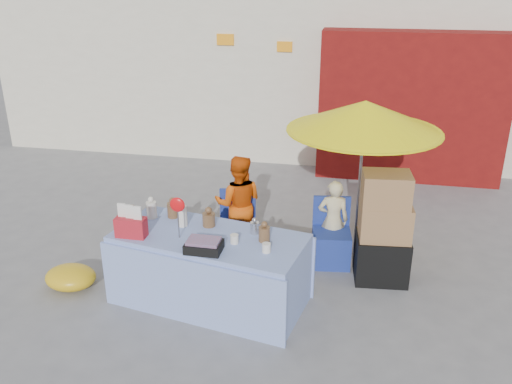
% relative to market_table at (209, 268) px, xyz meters
% --- Properties ---
extents(ground, '(80.00, 80.00, 0.00)m').
position_rel_market_table_xyz_m(ground, '(0.21, 0.34, -0.43)').
color(ground, slate).
rests_on(ground, ground).
extents(market_table, '(2.32, 1.40, 1.31)m').
position_rel_market_table_xyz_m(market_table, '(0.00, 0.00, 0.00)').
color(market_table, '#859CD4').
rests_on(market_table, ground).
extents(chair_left, '(0.53, 0.53, 0.85)m').
position_rel_market_table_xyz_m(chair_left, '(0.05, 1.14, -0.17)').
color(chair_left, navy).
rests_on(chair_left, ground).
extents(chair_right, '(0.53, 0.53, 0.85)m').
position_rel_market_table_xyz_m(chair_right, '(1.30, 1.14, -0.17)').
color(chair_right, navy).
rests_on(chair_right, ground).
extents(vendor_orange, '(0.71, 0.58, 1.34)m').
position_rel_market_table_xyz_m(vendor_orange, '(0.05, 1.28, 0.24)').
color(vendor_orange, '#E5550C').
rests_on(vendor_orange, ground).
extents(vendor_beige, '(0.43, 0.31, 1.09)m').
position_rel_market_table_xyz_m(vendor_beige, '(1.30, 1.28, 0.12)').
color(vendor_beige, beige).
rests_on(vendor_beige, ground).
extents(umbrella, '(1.90, 1.90, 2.09)m').
position_rel_market_table_xyz_m(umbrella, '(1.60, 1.43, 1.46)').
color(umbrella, gray).
rests_on(umbrella, ground).
extents(box_stack, '(0.67, 0.57, 1.39)m').
position_rel_market_table_xyz_m(box_stack, '(1.92, 0.86, 0.21)').
color(box_stack, black).
rests_on(box_stack, ground).
extents(tarp_bundle, '(0.75, 0.69, 0.28)m').
position_rel_market_table_xyz_m(tarp_bundle, '(-1.71, -0.07, -0.29)').
color(tarp_bundle, gold).
rests_on(tarp_bundle, ground).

